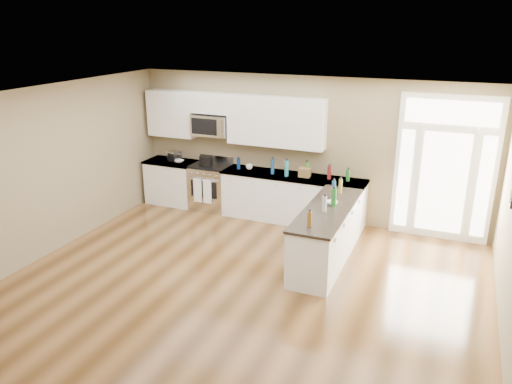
% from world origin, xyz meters
% --- Properties ---
extents(ground, '(8.00, 8.00, 0.00)m').
position_xyz_m(ground, '(0.00, 0.00, 0.00)').
color(ground, '#4A2F14').
extents(room_shell, '(8.00, 8.00, 8.00)m').
position_xyz_m(room_shell, '(0.00, 0.00, 1.71)').
color(room_shell, '#867655').
rests_on(room_shell, ground).
extents(back_cabinet_left, '(1.10, 0.66, 0.94)m').
position_xyz_m(back_cabinet_left, '(-2.87, 3.69, 0.44)').
color(back_cabinet_left, white).
rests_on(back_cabinet_left, ground).
extents(back_cabinet_right, '(2.85, 0.66, 0.94)m').
position_xyz_m(back_cabinet_right, '(-0.16, 3.69, 0.44)').
color(back_cabinet_right, white).
rests_on(back_cabinet_right, ground).
extents(peninsula_cabinet, '(0.69, 2.32, 0.94)m').
position_xyz_m(peninsula_cabinet, '(0.93, 2.24, 0.43)').
color(peninsula_cabinet, white).
rests_on(peninsula_cabinet, ground).
extents(upper_cabinet_left, '(1.04, 0.33, 0.95)m').
position_xyz_m(upper_cabinet_left, '(-2.88, 3.83, 1.93)').
color(upper_cabinet_left, white).
rests_on(upper_cabinet_left, room_shell).
extents(upper_cabinet_right, '(1.94, 0.33, 0.95)m').
position_xyz_m(upper_cabinet_right, '(-0.57, 3.83, 1.93)').
color(upper_cabinet_right, white).
rests_on(upper_cabinet_right, room_shell).
extents(upper_cabinet_short, '(0.82, 0.33, 0.40)m').
position_xyz_m(upper_cabinet_short, '(-1.95, 3.83, 2.20)').
color(upper_cabinet_short, white).
rests_on(upper_cabinet_short, room_shell).
extents(microwave, '(0.78, 0.41, 0.42)m').
position_xyz_m(microwave, '(-1.95, 3.80, 1.76)').
color(microwave, silver).
rests_on(microwave, room_shell).
extents(entry_door, '(1.70, 0.10, 2.60)m').
position_xyz_m(entry_door, '(2.55, 3.95, 1.30)').
color(entry_door, white).
rests_on(entry_door, ground).
extents(kitchen_range, '(0.78, 0.69, 1.08)m').
position_xyz_m(kitchen_range, '(-1.94, 3.69, 0.48)').
color(kitchen_range, silver).
rests_on(kitchen_range, ground).
extents(stockpot, '(0.34, 0.34, 0.21)m').
position_xyz_m(stockpot, '(-2.00, 3.61, 1.06)').
color(stockpot, black).
rests_on(stockpot, kitchen_range).
extents(toaster_oven, '(0.31, 0.27, 0.22)m').
position_xyz_m(toaster_oven, '(-2.80, 3.68, 1.05)').
color(toaster_oven, silver).
rests_on(toaster_oven, back_cabinet_left).
extents(cardboard_box, '(0.21, 0.16, 0.17)m').
position_xyz_m(cardboard_box, '(0.08, 3.69, 1.03)').
color(cardboard_box, brown).
rests_on(cardboard_box, back_cabinet_right).
extents(bowl_left, '(0.24, 0.24, 0.05)m').
position_xyz_m(bowl_left, '(-2.67, 3.64, 0.96)').
color(bowl_left, white).
rests_on(bowl_left, back_cabinet_left).
extents(bowl_peninsula, '(0.22, 0.22, 0.06)m').
position_xyz_m(bowl_peninsula, '(0.95, 2.42, 0.97)').
color(bowl_peninsula, white).
rests_on(bowl_peninsula, peninsula_cabinet).
extents(cup_counter, '(0.16, 0.16, 0.10)m').
position_xyz_m(cup_counter, '(-1.09, 3.74, 0.99)').
color(cup_counter, white).
rests_on(cup_counter, back_cabinet_right).
extents(counter_bottles, '(2.36, 2.44, 0.31)m').
position_xyz_m(counter_bottles, '(0.35, 3.09, 1.07)').
color(counter_bottles, '#19591E').
rests_on(counter_bottles, back_cabinet_right).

